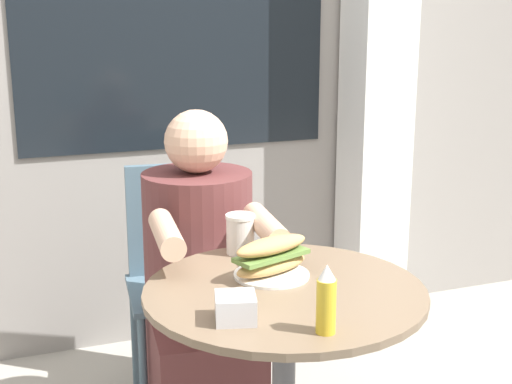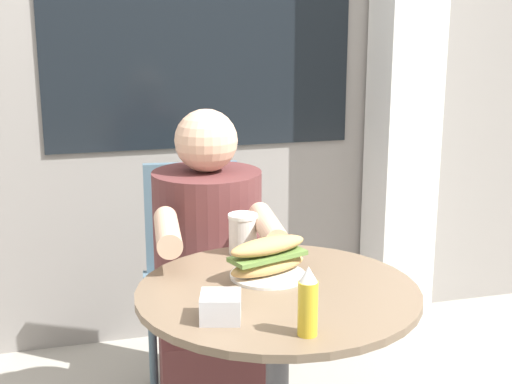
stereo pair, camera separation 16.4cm
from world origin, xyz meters
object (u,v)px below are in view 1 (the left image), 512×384
(seated_diner, at_px, (202,307))
(drink_cup, at_px, (240,234))
(condiment_bottle, at_px, (326,300))
(sandwich_on_plate, at_px, (272,259))
(diner_chair, at_px, (178,261))
(cafe_table, at_px, (284,360))

(seated_diner, height_order, drink_cup, seated_diner)
(condiment_bottle, bearing_deg, seated_diner, 93.10)
(seated_diner, xyz_separation_m, sandwich_on_plate, (0.06, -0.45, 0.31))
(diner_chair, relative_size, seated_diner, 0.78)
(sandwich_on_plate, bearing_deg, seated_diner, 97.90)
(diner_chair, xyz_separation_m, seated_diner, (-0.01, -0.35, -0.04))
(cafe_table, bearing_deg, condiment_bottle, -93.77)
(cafe_table, bearing_deg, drink_cup, 92.90)
(diner_chair, xyz_separation_m, condiment_bottle, (0.03, -1.16, 0.29))
(cafe_table, distance_m, seated_diner, 0.55)
(seated_diner, distance_m, drink_cup, 0.41)
(sandwich_on_plate, bearing_deg, drink_cup, 94.62)
(seated_diner, distance_m, sandwich_on_plate, 0.55)
(cafe_table, relative_size, seated_diner, 0.66)
(drink_cup, bearing_deg, sandwich_on_plate, -85.38)
(condiment_bottle, bearing_deg, sandwich_on_plate, 86.91)
(seated_diner, relative_size, sandwich_on_plate, 4.76)
(cafe_table, xyz_separation_m, seated_diner, (-0.06, 0.54, -0.06))
(sandwich_on_plate, xyz_separation_m, condiment_bottle, (-0.02, -0.36, 0.03))
(cafe_table, xyz_separation_m, drink_cup, (-0.01, 0.29, 0.26))
(seated_diner, bearing_deg, condiment_bottle, 99.27)
(cafe_table, relative_size, sandwich_on_plate, 3.15)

